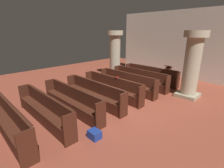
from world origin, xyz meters
TOP-DOWN VIEW (x-y plane):
  - ground_plane at (0.00, 0.00)m, footprint 19.20×19.20m
  - back_wall at (0.00, 6.08)m, footprint 10.00×0.16m
  - pew_row_0 at (-0.75, 3.46)m, footprint 3.66×0.46m
  - pew_row_1 at (-0.75, 2.32)m, footprint 3.66×0.46m
  - pew_row_2 at (-0.75, 1.17)m, footprint 3.66×0.47m
  - pew_row_3 at (-0.75, 0.03)m, footprint 3.66×0.46m
  - pew_row_4 at (-0.75, -1.12)m, footprint 3.66×0.46m
  - pew_row_5 at (-0.75, -2.26)m, footprint 3.66×0.46m
  - pew_row_6 at (-0.75, -3.40)m, footprint 3.66×0.46m
  - pew_row_7 at (-0.75, -4.55)m, footprint 3.66×0.47m
  - pillar_aisle_side at (1.94, 2.72)m, footprint 1.07×1.07m
  - pillar_far_side at (-3.39, 2.95)m, footprint 1.07×1.07m
  - lectern at (-0.05, 4.42)m, footprint 0.48×0.45m
  - hymn_book at (-0.59, 0.21)m, footprint 0.13×0.19m
  - kneeler_box_blue at (1.29, -2.76)m, footprint 0.38×0.31m

SIDE VIEW (x-z plane):
  - ground_plane at x=0.00m, z-range 0.00..0.00m
  - kneeler_box_blue at x=1.29m, z-range 0.00..0.26m
  - lectern at x=-0.05m, z-range -0.09..0.99m
  - pew_row_0 at x=-0.75m, z-range 0.03..1.02m
  - pew_row_1 at x=-0.75m, z-range 0.03..1.02m
  - pew_row_2 at x=-0.75m, z-range 0.03..1.02m
  - pew_row_3 at x=-0.75m, z-range 0.03..1.02m
  - pew_row_4 at x=-0.75m, z-range 0.03..1.02m
  - pew_row_5 at x=-0.75m, z-range 0.03..1.02m
  - pew_row_6 at x=-0.75m, z-range 0.03..1.02m
  - pew_row_7 at x=-0.75m, z-range 0.03..1.02m
  - hymn_book at x=-0.59m, z-range 0.99..1.02m
  - pillar_aisle_side at x=1.94m, z-range 0.07..3.26m
  - pillar_far_side at x=-3.39m, z-range 0.07..3.26m
  - back_wall at x=0.00m, z-range 0.00..4.50m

